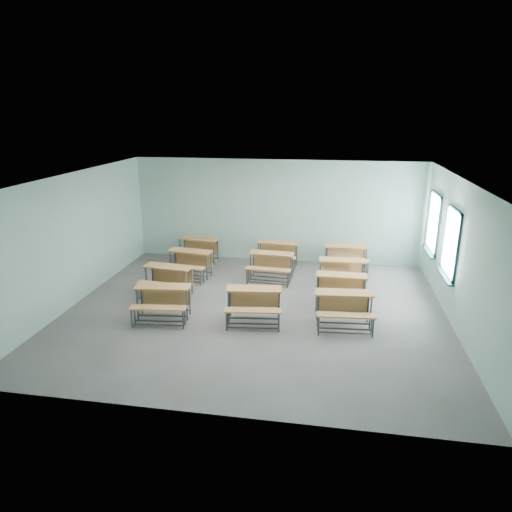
{
  "coord_description": "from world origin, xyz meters",
  "views": [
    {
      "loc": [
        1.69,
        -9.94,
        4.62
      ],
      "look_at": [
        -0.18,
        1.2,
        1.0
      ],
      "focal_mm": 32.0,
      "sensor_mm": 36.0,
      "label": 1
    }
  ],
  "objects_px": {
    "desk_unit_r2c0": "(189,260)",
    "desk_unit_r3c0": "(197,247)",
    "desk_unit_r2c1": "(271,262)",
    "desk_unit_r1c0": "(167,277)",
    "desk_unit_r0c2": "(344,305)",
    "desk_unit_r0c1": "(254,300)",
    "desk_unit_r2c2": "(342,270)",
    "desk_unit_r3c2": "(346,254)",
    "desk_unit_r3c1": "(277,251)",
    "desk_unit_r1c2": "(341,286)",
    "desk_unit_r0c0": "(162,298)"
  },
  "relations": [
    {
      "from": "desk_unit_r2c0",
      "to": "desk_unit_r3c0",
      "type": "relative_size",
      "value": 1.0
    },
    {
      "from": "desk_unit_r2c1",
      "to": "desk_unit_r1c0",
      "type": "bearing_deg",
      "value": -143.8
    },
    {
      "from": "desk_unit_r0c2",
      "to": "desk_unit_r1c0",
      "type": "height_order",
      "value": "same"
    },
    {
      "from": "desk_unit_r1c0",
      "to": "desk_unit_r2c0",
      "type": "height_order",
      "value": "same"
    },
    {
      "from": "desk_unit_r0c1",
      "to": "desk_unit_r2c0",
      "type": "distance_m",
      "value": 3.46
    },
    {
      "from": "desk_unit_r0c1",
      "to": "desk_unit_r2c2",
      "type": "distance_m",
      "value": 3.15
    },
    {
      "from": "desk_unit_r2c0",
      "to": "desk_unit_r2c1",
      "type": "distance_m",
      "value": 2.35
    },
    {
      "from": "desk_unit_r2c0",
      "to": "desk_unit_r3c2",
      "type": "height_order",
      "value": "same"
    },
    {
      "from": "desk_unit_r3c2",
      "to": "desk_unit_r0c2",
      "type": "bearing_deg",
      "value": -97.3
    },
    {
      "from": "desk_unit_r0c2",
      "to": "desk_unit_r3c1",
      "type": "distance_m",
      "value": 4.26
    },
    {
      "from": "desk_unit_r0c1",
      "to": "desk_unit_r2c0",
      "type": "xyz_separation_m",
      "value": [
        -2.33,
        2.55,
        0.0
      ]
    },
    {
      "from": "desk_unit_r0c2",
      "to": "desk_unit_r1c2",
      "type": "xyz_separation_m",
      "value": [
        -0.06,
        1.14,
        0.0
      ]
    },
    {
      "from": "desk_unit_r2c0",
      "to": "desk_unit_r3c1",
      "type": "distance_m",
      "value": 2.72
    },
    {
      "from": "desk_unit_r0c0",
      "to": "desk_unit_r2c1",
      "type": "height_order",
      "value": "same"
    },
    {
      "from": "desk_unit_r1c0",
      "to": "desk_unit_r1c2",
      "type": "bearing_deg",
      "value": 8.17
    },
    {
      "from": "desk_unit_r2c1",
      "to": "desk_unit_r0c2",
      "type": "bearing_deg",
      "value": -49.01
    },
    {
      "from": "desk_unit_r1c2",
      "to": "desk_unit_r0c1",
      "type": "bearing_deg",
      "value": -147.21
    },
    {
      "from": "desk_unit_r2c1",
      "to": "desk_unit_r3c1",
      "type": "distance_m",
      "value": 1.14
    },
    {
      "from": "desk_unit_r1c0",
      "to": "desk_unit_r3c0",
      "type": "distance_m",
      "value": 2.73
    },
    {
      "from": "desk_unit_r2c2",
      "to": "desk_unit_r3c2",
      "type": "bearing_deg",
      "value": 81.41
    },
    {
      "from": "desk_unit_r0c0",
      "to": "desk_unit_r2c1",
      "type": "xyz_separation_m",
      "value": [
        2.11,
        2.94,
        0.0
      ]
    },
    {
      "from": "desk_unit_r1c2",
      "to": "desk_unit_r2c2",
      "type": "distance_m",
      "value": 1.2
    },
    {
      "from": "desk_unit_r1c0",
      "to": "desk_unit_r2c2",
      "type": "bearing_deg",
      "value": 23.1
    },
    {
      "from": "desk_unit_r2c2",
      "to": "desk_unit_r3c0",
      "type": "relative_size",
      "value": 0.96
    },
    {
      "from": "desk_unit_r3c0",
      "to": "desk_unit_r3c1",
      "type": "bearing_deg",
      "value": 7.61
    },
    {
      "from": "desk_unit_r2c0",
      "to": "desk_unit_r3c0",
      "type": "height_order",
      "value": "same"
    },
    {
      "from": "desk_unit_r0c2",
      "to": "desk_unit_r3c0",
      "type": "relative_size",
      "value": 0.97
    },
    {
      "from": "desk_unit_r2c1",
      "to": "desk_unit_r3c0",
      "type": "bearing_deg",
      "value": 159.09
    },
    {
      "from": "desk_unit_r3c0",
      "to": "desk_unit_r3c1",
      "type": "distance_m",
      "value": 2.52
    },
    {
      "from": "desk_unit_r2c2",
      "to": "desk_unit_r3c1",
      "type": "xyz_separation_m",
      "value": [
        -1.95,
        1.43,
        0.0
      ]
    },
    {
      "from": "desk_unit_r1c0",
      "to": "desk_unit_r3c2",
      "type": "relative_size",
      "value": 1.01
    },
    {
      "from": "desk_unit_r0c2",
      "to": "desk_unit_r1c0",
      "type": "distance_m",
      "value": 4.62
    },
    {
      "from": "desk_unit_r1c2",
      "to": "desk_unit_r2c1",
      "type": "bearing_deg",
      "value": 142.91
    },
    {
      "from": "desk_unit_r0c0",
      "to": "desk_unit_r3c0",
      "type": "distance_m",
      "value": 4.1
    },
    {
      "from": "desk_unit_r0c1",
      "to": "desk_unit_r2c2",
      "type": "xyz_separation_m",
      "value": [
        2.0,
        2.44,
        0.0
      ]
    },
    {
      "from": "desk_unit_r3c0",
      "to": "desk_unit_r3c2",
      "type": "xyz_separation_m",
      "value": [
        4.61,
        -0.02,
        0.0
      ]
    },
    {
      "from": "desk_unit_r0c2",
      "to": "desk_unit_r3c0",
      "type": "xyz_separation_m",
      "value": [
        -4.49,
        3.78,
        0.0
      ]
    },
    {
      "from": "desk_unit_r3c2",
      "to": "desk_unit_r2c1",
      "type": "bearing_deg",
      "value": -157.52
    },
    {
      "from": "desk_unit_r3c1",
      "to": "desk_unit_r3c2",
      "type": "relative_size",
      "value": 0.97
    },
    {
      "from": "desk_unit_r0c0",
      "to": "desk_unit_r3c0",
      "type": "relative_size",
      "value": 0.99
    },
    {
      "from": "desk_unit_r1c0",
      "to": "desk_unit_r2c2",
      "type": "relative_size",
      "value": 1.04
    },
    {
      "from": "desk_unit_r0c1",
      "to": "desk_unit_r3c2",
      "type": "xyz_separation_m",
      "value": [
        2.13,
        3.86,
        0.0
      ]
    },
    {
      "from": "desk_unit_r0c2",
      "to": "desk_unit_r2c0",
      "type": "bearing_deg",
      "value": 145.75
    },
    {
      "from": "desk_unit_r2c1",
      "to": "desk_unit_r1c2",
      "type": "bearing_deg",
      "value": -33.76
    },
    {
      "from": "desk_unit_r0c0",
      "to": "desk_unit_r2c2",
      "type": "distance_m",
      "value": 4.87
    },
    {
      "from": "desk_unit_r0c1",
      "to": "desk_unit_r3c0",
      "type": "height_order",
      "value": "same"
    },
    {
      "from": "desk_unit_r1c2",
      "to": "desk_unit_r0c0",
      "type": "bearing_deg",
      "value": -159.84
    },
    {
      "from": "desk_unit_r2c2",
      "to": "desk_unit_r0c2",
      "type": "bearing_deg",
      "value": -92.54
    },
    {
      "from": "desk_unit_r2c0",
      "to": "desk_unit_r3c2",
      "type": "bearing_deg",
      "value": 23.86
    },
    {
      "from": "desk_unit_r1c0",
      "to": "desk_unit_r2c0",
      "type": "xyz_separation_m",
      "value": [
        0.15,
        1.41,
        0.0
      ]
    }
  ]
}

